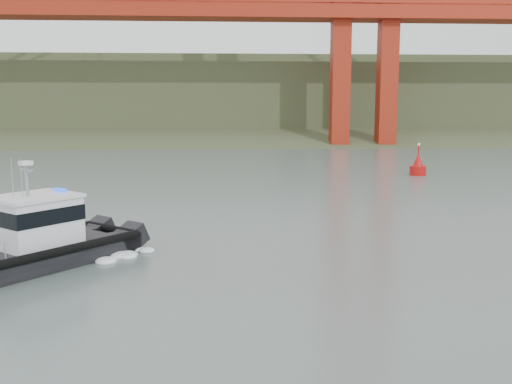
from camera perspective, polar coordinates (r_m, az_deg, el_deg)
ground at (r=22.21m, az=1.42°, el=-9.76°), size 400.00×400.00×0.00m
headlands at (r=146.51m, az=-2.73°, el=8.66°), size 500.00×105.36×27.12m
patrol_boat at (r=26.90m, az=-21.69°, el=-4.44°), size 9.16×9.88×4.81m
nav_buoy at (r=60.14m, az=15.89°, el=2.49°), size 1.65×1.65×3.44m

